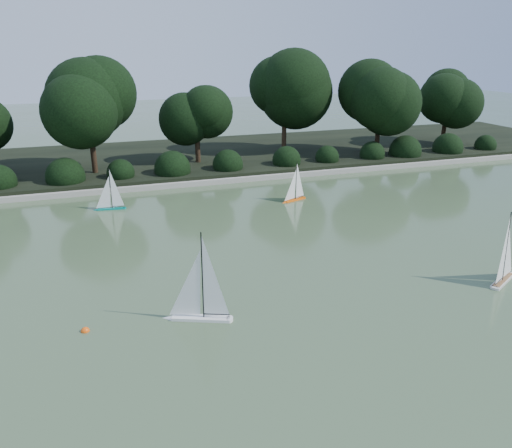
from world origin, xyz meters
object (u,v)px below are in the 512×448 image
object	(u,v)px
sailboat_white_b	(506,269)
sailboat_orange	(293,194)
sailboat_teal	(108,203)
sailboat_white_a	(195,306)
race_buoy	(85,331)

from	to	relation	value
sailboat_white_b	sailboat_orange	bearing A→B (deg)	106.63
sailboat_teal	sailboat_white_b	bearing A→B (deg)	-45.20
sailboat_white_b	sailboat_teal	size ratio (longest dim) A/B	1.21
sailboat_white_a	race_buoy	xyz separation A→B (m)	(-1.93, 0.22, -0.28)
sailboat_white_b	race_buoy	distance (m)	8.57
sailboat_orange	sailboat_teal	world-z (taller)	sailboat_teal
sailboat_white_a	sailboat_white_b	distance (m)	6.63
sailboat_white_a	sailboat_teal	size ratio (longest dim) A/B	1.31
sailboat_teal	race_buoy	distance (m)	7.09
sailboat_white_b	sailboat_orange	distance (m)	7.11
sailboat_white_a	sailboat_white_b	xyz separation A→B (m)	(6.61, -0.53, -0.03)
sailboat_orange	race_buoy	xyz separation A→B (m)	(-6.50, -6.06, -0.21)
sailboat_white_b	sailboat_white_a	bearing A→B (deg)	175.40
sailboat_white_a	sailboat_orange	bearing A→B (deg)	53.98
sailboat_white_a	sailboat_white_b	bearing A→B (deg)	-4.60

